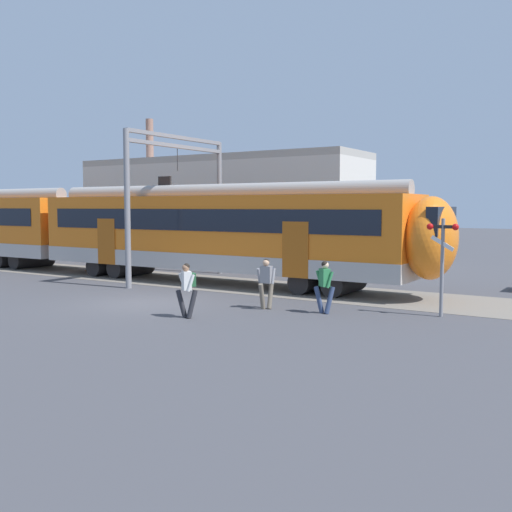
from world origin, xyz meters
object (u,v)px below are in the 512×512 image
object	(u,v)px
pedestrian_grey	(266,279)
crossing_signal	(442,251)
pedestrian_white	(187,285)
pedestrian_green	(325,283)

from	to	relation	value
pedestrian_grey	crossing_signal	bearing A→B (deg)	17.66
pedestrian_white	pedestrian_grey	bearing A→B (deg)	65.82
pedestrian_grey	crossing_signal	xyz separation A→B (m)	(5.22, 1.66, 1.02)
pedestrian_white	crossing_signal	world-z (taller)	crossing_signal
pedestrian_white	pedestrian_green	xyz separation A→B (m)	(3.16, 2.89, -0.03)
pedestrian_white	crossing_signal	size ratio (longest dim) A/B	0.56
pedestrian_green	pedestrian_white	bearing A→B (deg)	-137.49
pedestrian_grey	crossing_signal	distance (m)	5.58
pedestrian_white	pedestrian_green	world-z (taller)	same
pedestrian_grey	crossing_signal	size ratio (longest dim) A/B	0.56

